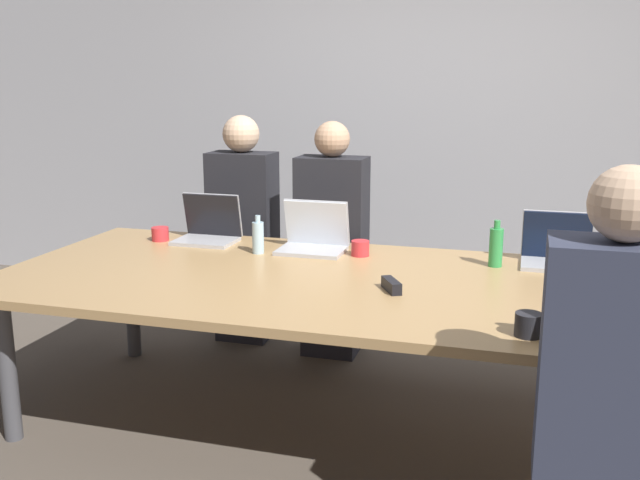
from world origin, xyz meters
name	(u,v)px	position (x,y,z in m)	size (l,w,h in m)	color
ground_plane	(362,429)	(0.00, 0.00, 0.00)	(24.00, 24.00, 0.00)	brown
curtain_wall	(432,110)	(0.00, 2.11, 1.40)	(12.00, 0.06, 2.80)	#ADADB2
conference_table	(364,291)	(0.00, 0.00, 0.68)	(3.41, 1.43, 0.73)	tan
laptop_far_midleft	(314,236)	(-0.38, 0.48, 0.81)	(0.35, 0.26, 0.26)	#B7B7BC
person_far_midleft	(332,244)	(-0.40, 0.91, 0.67)	(0.40, 0.24, 1.39)	#2D2D38
cup_far_midleft	(360,248)	(-0.12, 0.44, 0.77)	(0.09, 0.09, 0.08)	red
bottle_far_midleft	(258,237)	(-0.64, 0.34, 0.82)	(0.06, 0.06, 0.20)	#ADD1E0
laptop_far_right	(556,250)	(0.83, 0.53, 0.81)	(0.33, 0.26, 0.26)	#B7B7BC
cup_far_right	(619,264)	(1.11, 0.47, 0.77)	(0.09, 0.09, 0.08)	#232328
bottle_far_right	(496,247)	(0.55, 0.42, 0.83)	(0.07, 0.07, 0.23)	green
laptop_far_left	(209,228)	(-1.01, 0.53, 0.81)	(0.33, 0.26, 0.26)	#B7B7BC
person_far_left	(243,232)	(-1.00, 1.00, 0.69)	(0.40, 0.24, 1.41)	#2D2D38
cup_far_left	(160,234)	(-1.28, 0.47, 0.77)	(0.10, 0.10, 0.08)	red
laptop_near_right	(603,325)	(0.95, -0.56, 0.81)	(0.32, 0.27, 0.27)	#333338
person_near_right	(608,411)	(0.94, -0.96, 0.68)	(0.40, 0.24, 1.40)	#2D2D38
cup_near_right	(528,325)	(0.71, -0.53, 0.78)	(0.10, 0.10, 0.08)	#232328
stapler	(391,285)	(0.15, -0.13, 0.76)	(0.11, 0.15, 0.05)	black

